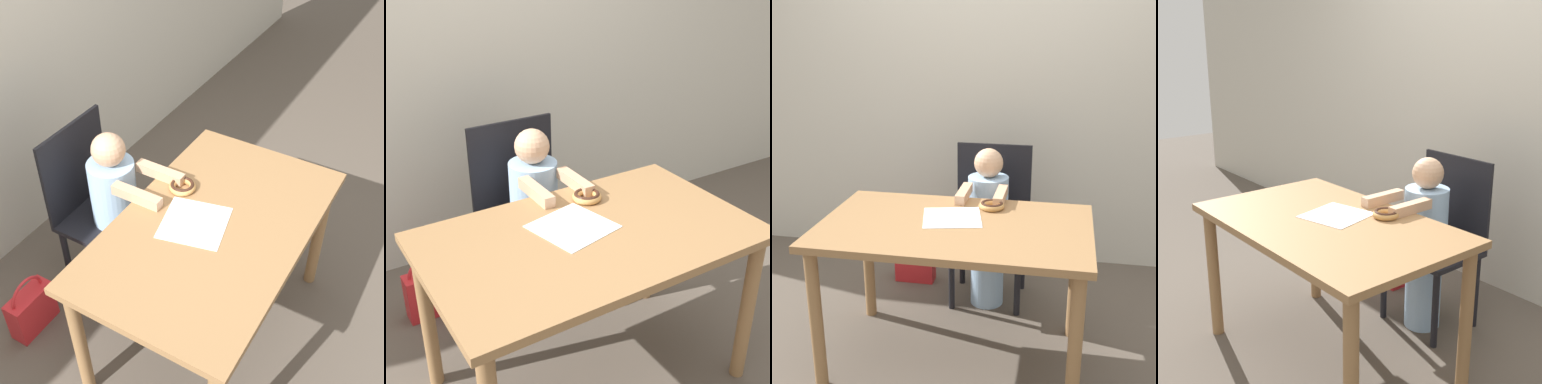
# 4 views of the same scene
# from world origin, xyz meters

# --- Properties ---
(ground_plane) EXTENTS (12.00, 12.00, 0.00)m
(ground_plane) POSITION_xyz_m (0.00, 0.00, 0.00)
(ground_plane) COLOR brown
(wall_back) EXTENTS (8.00, 0.05, 2.50)m
(wall_back) POSITION_xyz_m (0.00, 1.31, 1.25)
(wall_back) COLOR beige
(wall_back) RESTS_ON ground_plane
(dining_table) EXTENTS (1.26, 0.77, 0.73)m
(dining_table) POSITION_xyz_m (0.00, 0.00, 0.63)
(dining_table) COLOR olive
(dining_table) RESTS_ON ground_plane
(chair) EXTENTS (0.45, 0.39, 0.93)m
(chair) POSITION_xyz_m (0.07, 0.71, 0.48)
(chair) COLOR black
(chair) RESTS_ON ground_plane
(child_figure) EXTENTS (0.25, 0.46, 0.96)m
(child_figure) POSITION_xyz_m (0.07, 0.59, 0.49)
(child_figure) COLOR #99BCE0
(child_figure) RESTS_ON ground_plane
(donut) EXTENTS (0.13, 0.13, 0.04)m
(donut) POSITION_xyz_m (0.14, 0.24, 0.75)
(donut) COLOR tan
(donut) RESTS_ON dining_table
(napkin) EXTENTS (0.33, 0.33, 0.00)m
(napkin) POSITION_xyz_m (-0.03, 0.07, 0.74)
(napkin) COLOR white
(napkin) RESTS_ON dining_table
(handbag) EXTENTS (0.25, 0.10, 0.34)m
(handbag) POSITION_xyz_m (-0.44, 0.79, 0.13)
(handbag) COLOR red
(handbag) RESTS_ON ground_plane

